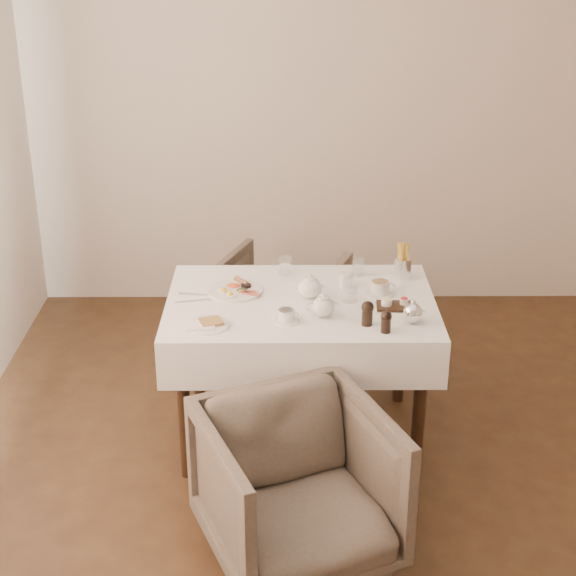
# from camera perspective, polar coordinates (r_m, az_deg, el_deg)

# --- Properties ---
(table) EXTENTS (1.28, 0.88, 0.75)m
(table) POSITION_cam_1_polar(r_m,az_deg,el_deg) (4.25, 0.82, -2.23)
(table) COLOR black
(table) RESTS_ON ground
(armchair_near) EXTENTS (0.94, 0.95, 0.66)m
(armchair_near) POSITION_cam_1_polar(r_m,az_deg,el_deg) (3.65, 0.62, -12.76)
(armchair_near) COLOR #4E4539
(armchair_near) RESTS_ON ground
(armchair_far) EXTENTS (0.89, 0.90, 0.64)m
(armchair_far) POSITION_cam_1_polar(r_m,az_deg,el_deg) (5.10, -0.60, -1.54)
(armchair_far) COLOR #4E4539
(armchair_far) RESTS_ON ground
(breakfast_plate) EXTENTS (0.27, 0.27, 0.03)m
(breakfast_plate) POSITION_cam_1_polar(r_m,az_deg,el_deg) (4.29, -3.42, -0.11)
(breakfast_plate) COLOR white
(breakfast_plate) RESTS_ON table
(side_plate) EXTENTS (0.19, 0.19, 0.02)m
(side_plate) POSITION_cam_1_polar(r_m,az_deg,el_deg) (3.96, -5.29, -2.38)
(side_plate) COLOR white
(side_plate) RESTS_ON table
(teapot_centre) EXTENTS (0.17, 0.14, 0.13)m
(teapot_centre) POSITION_cam_1_polar(r_m,az_deg,el_deg) (4.19, 1.42, 0.12)
(teapot_centre) COLOR white
(teapot_centre) RESTS_ON table
(teapot_front) EXTENTS (0.16, 0.14, 0.12)m
(teapot_front) POSITION_cam_1_polar(r_m,az_deg,el_deg) (4.01, 2.27, -1.11)
(teapot_front) COLOR white
(teapot_front) RESTS_ON table
(creamer) EXTENTS (0.06, 0.06, 0.07)m
(creamer) POSITION_cam_1_polar(r_m,az_deg,el_deg) (4.33, 3.75, 0.52)
(creamer) COLOR white
(creamer) RESTS_ON table
(teacup_near) EXTENTS (0.12, 0.12, 0.06)m
(teacup_near) POSITION_cam_1_polar(r_m,az_deg,el_deg) (3.98, -0.12, -1.82)
(teacup_near) COLOR white
(teacup_near) RESTS_ON table
(teacup_far) EXTENTS (0.14, 0.14, 0.07)m
(teacup_far) POSITION_cam_1_polar(r_m,az_deg,el_deg) (4.27, 5.97, -0.03)
(teacup_far) COLOR white
(teacup_far) RESTS_ON table
(glass_left) EXTENTS (0.08, 0.08, 0.09)m
(glass_left) POSITION_cam_1_polar(r_m,az_deg,el_deg) (4.47, -0.18, 1.44)
(glass_left) COLOR silver
(glass_left) RESTS_ON table
(glass_mid) EXTENTS (0.09, 0.09, 0.10)m
(glass_mid) POSITION_cam_1_polar(r_m,az_deg,el_deg) (4.18, 4.04, -0.23)
(glass_mid) COLOR silver
(glass_mid) RESTS_ON table
(glass_right) EXTENTS (0.08, 0.08, 0.09)m
(glass_right) POSITION_cam_1_polar(r_m,az_deg,el_deg) (4.47, 4.55, 1.35)
(glass_right) COLOR silver
(glass_right) RESTS_ON table
(condiment_board) EXTENTS (0.17, 0.12, 0.04)m
(condiment_board) POSITION_cam_1_polar(r_m,az_deg,el_deg) (4.15, 6.87, -1.09)
(condiment_board) COLOR black
(condiment_board) RESTS_ON table
(pepper_mill_left) EXTENTS (0.06, 0.06, 0.12)m
(pepper_mill_left) POSITION_cam_1_polar(r_m,az_deg,el_deg) (3.95, 5.15, -1.62)
(pepper_mill_left) COLOR black
(pepper_mill_left) RESTS_ON table
(pepper_mill_right) EXTENTS (0.06, 0.06, 0.10)m
(pepper_mill_right) POSITION_cam_1_polar(r_m,az_deg,el_deg) (3.89, 6.36, -2.17)
(pepper_mill_right) COLOR black
(pepper_mill_right) RESTS_ON table
(silver_pot) EXTENTS (0.13, 0.12, 0.11)m
(silver_pot) POSITION_cam_1_polar(r_m,az_deg,el_deg) (3.99, 8.05, -1.50)
(silver_pot) COLOR white
(silver_pot) RESTS_ON table
(fries_cup) EXTENTS (0.09, 0.09, 0.19)m
(fries_cup) POSITION_cam_1_polar(r_m,az_deg,el_deg) (4.46, 7.43, 1.67)
(fries_cup) COLOR silver
(fries_cup) RESTS_ON table
(cutlery_fork) EXTENTS (0.20, 0.04, 0.00)m
(cutlery_fork) POSITION_cam_1_polar(r_m,az_deg,el_deg) (4.27, -5.80, -0.42)
(cutlery_fork) COLOR silver
(cutlery_fork) RESTS_ON table
(cutlery_knife) EXTENTS (0.17, 0.05, 0.00)m
(cutlery_knife) POSITION_cam_1_polar(r_m,az_deg,el_deg) (4.21, -6.13, -0.84)
(cutlery_knife) COLOR silver
(cutlery_knife) RESTS_ON table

